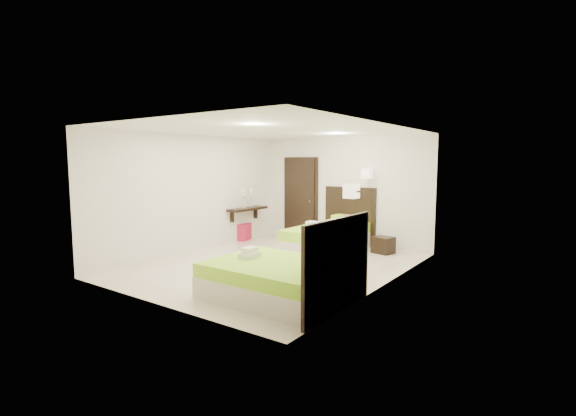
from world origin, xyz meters
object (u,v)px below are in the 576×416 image
Objects in this scene: nightstand at (383,245)px; ottoman at (241,232)px; bed_single at (329,237)px; bed_double at (283,279)px.

ottoman reaches higher than nightstand.
ottoman is (-2.54, -0.13, -0.12)m from bed_single.
ottoman is at bearing -156.01° from nightstand.
bed_single reaches higher than nightstand.
ottoman is (-3.61, 3.11, -0.08)m from bed_double.
nightstand is at bearing 90.04° from bed_double.
ottoman is at bearing 139.26° from bed_double.
nightstand is 0.96× the size of ottoman.
bed_double is 4.77m from ottoman.
bed_single is at bearing -140.30° from nightstand.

